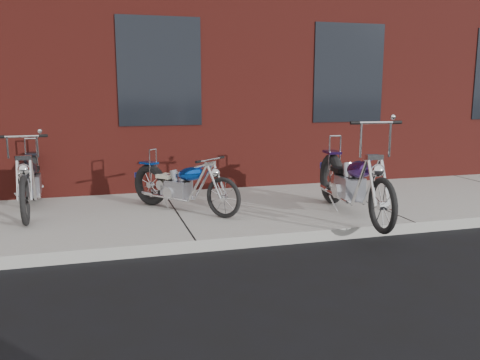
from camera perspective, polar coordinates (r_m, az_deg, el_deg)
name	(u,v)px	position (r m, az deg, el deg)	size (l,w,h in m)	color
ground	(196,253)	(6.12, -4.97, -8.14)	(120.00, 120.00, 0.00)	black
sidewalk	(176,216)	(7.52, -7.16, -4.07)	(22.00, 3.00, 0.15)	#A0A0A0
building_brick	(133,5)	(13.91, -11.87, 18.65)	(22.00, 10.00, 8.00)	#5B1813
chopper_purple	(352,185)	(7.30, 12.51, -0.52)	(0.60, 2.45, 1.38)	black
chopper_blue	(182,187)	(7.47, -6.51, -0.74)	(1.35, 1.60, 0.87)	black
chopper_third	(30,183)	(8.03, -22.54, -0.29)	(0.56, 2.31, 1.17)	black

